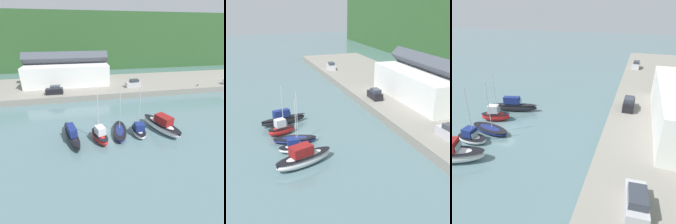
# 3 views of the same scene
# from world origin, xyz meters

# --- Properties ---
(ground_plane) EXTENTS (320.00, 320.00, 0.00)m
(ground_plane) POSITION_xyz_m (0.00, 0.00, 0.00)
(ground_plane) COLOR slate
(quay_promenade) EXTENTS (131.88, 21.18, 1.53)m
(quay_promenade) POSITION_xyz_m (0.00, 25.67, 0.76)
(quay_promenade) COLOR gray
(quay_promenade) RESTS_ON ground_plane
(harbor_clubhouse) EXTENTS (23.91, 11.77, 9.26)m
(harbor_clubhouse) POSITION_xyz_m (-7.44, 27.56, 4.81)
(harbor_clubhouse) COLOR white
(harbor_clubhouse) RESTS_ON quay_promenade
(moored_boat_0) EXTENTS (3.53, 8.45, 2.76)m
(moored_boat_0) POSITION_xyz_m (-6.32, -1.87, 1.02)
(moored_boat_0) COLOR black
(moored_boat_0) RESTS_ON ground_plane
(moored_boat_1) EXTENTS (3.13, 5.07, 8.17)m
(moored_boat_1) POSITION_xyz_m (-2.00, -2.90, 1.03)
(moored_boat_1) COLOR red
(moored_boat_1) RESTS_ON ground_plane
(moored_boat_2) EXTENTS (3.45, 6.98, 8.12)m
(moored_boat_2) POSITION_xyz_m (1.61, -1.44, 0.51)
(moored_boat_2) COLOR navy
(moored_boat_2) RESTS_ON ground_plane
(moored_boat_3) EXTENTS (2.17, 4.57, 8.07)m
(moored_boat_3) POSITION_xyz_m (4.73, -2.16, 0.79)
(moored_boat_3) COLOR white
(moored_boat_3) RESTS_ON ground_plane
(moored_boat_4) EXTENTS (5.19, 8.76, 2.98)m
(moored_boat_4) POSITION_xyz_m (9.05, -1.72, 1.11)
(moored_boat_4) COLOR silver
(moored_boat_4) RESTS_ON ground_plane
(parked_car_0) EXTENTS (4.33, 2.12, 2.16)m
(parked_car_0) POSITION_xyz_m (-40.63, 17.95, 2.44)
(parked_car_0) COLOR silver
(parked_car_0) RESTS_ON quay_promenade
(parked_car_1) EXTENTS (4.33, 2.14, 2.16)m
(parked_car_1) POSITION_xyz_m (10.74, 19.95, 2.44)
(parked_car_1) COLOR #B7B7BC
(parked_car_1) RESTS_ON quay_promenade
(parked_car_3) EXTENTS (4.21, 1.83, 2.16)m
(parked_car_3) POSITION_xyz_m (-10.56, 17.90, 2.44)
(parked_car_3) COLOR black
(parked_car_3) RESTS_ON quay_promenade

